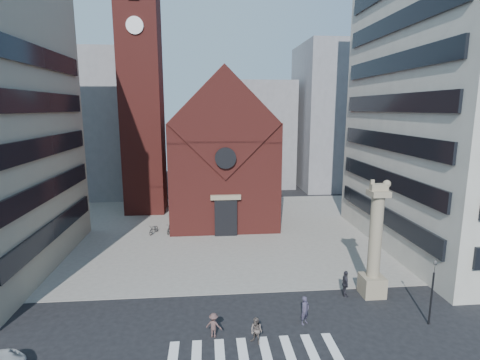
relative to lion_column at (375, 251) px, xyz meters
name	(u,v)px	position (x,y,z in m)	size (l,w,h in m)	color
ground	(240,325)	(-10.01, -3.00, -3.46)	(120.00, 120.00, 0.00)	black
piazza	(225,230)	(-10.01, 16.00, -3.43)	(46.00, 30.00, 0.05)	gray
zebra_crossing	(255,355)	(-9.46, -6.00, -3.45)	(10.20, 3.20, 0.01)	white
church	(222,153)	(-10.01, 22.04, 4.53)	(12.00, 16.65, 18.00)	maroon
campanile	(142,91)	(-20.01, 25.00, 12.28)	(5.50, 5.50, 31.20)	maroon
bg_block_left	(91,125)	(-30.01, 37.00, 7.54)	(16.00, 14.00, 22.00)	gray
bg_block_mid	(251,134)	(-4.01, 42.00, 5.54)	(14.00, 12.00, 18.00)	gray
bg_block_right	(345,117)	(11.99, 39.00, 8.54)	(16.00, 14.00, 24.00)	gray
lion_column	(375,251)	(0.00, 0.00, 0.00)	(1.63, 1.60, 8.68)	gray
traffic_light	(432,291)	(1.99, -4.00, -1.17)	(0.13, 0.16, 4.30)	black
pedestrian_0	(305,310)	(-5.89, -3.23, -2.53)	(0.67, 0.44, 1.85)	#383347
pedestrian_1	(256,331)	(-9.24, -4.97, -2.65)	(0.78, 0.61, 1.61)	#5B4F49
pedestrian_2	(345,284)	(-2.04, 0.00, -2.48)	(1.14, 0.48, 1.95)	#28272F
pedestrian_3	(214,325)	(-11.71, -4.11, -2.70)	(0.98, 0.57, 1.52)	#503735
scooter_0	(154,229)	(-17.84, 15.27, -2.91)	(0.67, 1.91, 1.00)	black
scooter_1	(171,228)	(-16.02, 15.27, -2.85)	(0.52, 1.85, 1.11)	black
scooter_2	(187,228)	(-14.19, 15.27, -2.91)	(0.67, 1.91, 1.00)	black
scooter_3	(204,227)	(-12.37, 15.27, -2.85)	(0.52, 1.85, 1.11)	black
scooter_4	(221,227)	(-10.54, 15.27, -2.91)	(0.67, 1.91, 1.00)	black
scooter_5	(237,226)	(-8.72, 15.27, -2.85)	(0.52, 1.85, 1.11)	black
scooter_6	(253,226)	(-6.89, 15.27, -2.91)	(0.67, 1.91, 1.00)	black
scooter_7	(269,225)	(-5.07, 15.27, -2.85)	(0.52, 1.85, 1.11)	black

